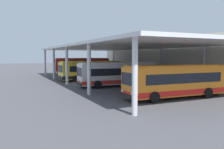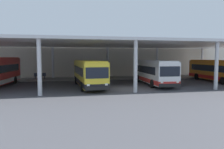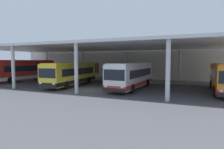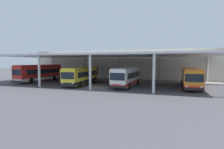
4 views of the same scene
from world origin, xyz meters
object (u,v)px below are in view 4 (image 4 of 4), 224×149
(banner_sign, at_px, (97,71))
(bus_second_bay, at_px, (81,76))
(trash_bin, at_px, (61,76))
(bus_far_bay, at_px, (191,78))
(bus_nearest_bay, at_px, (40,73))
(bench_waiting, at_px, (74,76))
(bus_middle_bay, at_px, (127,77))

(banner_sign, bearing_deg, bus_second_bay, -87.22)
(banner_sign, bearing_deg, trash_bin, 176.53)
(bus_far_bay, bearing_deg, bus_nearest_bay, 179.64)
(bus_nearest_bay, bearing_deg, banner_sign, 30.90)
(trash_bin, bearing_deg, bench_waiting, 4.55)
(bench_waiting, xyz_separation_m, banner_sign, (6.48, -0.88, 1.32))
(bus_nearest_bay, bearing_deg, bus_far_bay, -0.36)
(bus_second_bay, height_order, bus_far_bay, same)
(bus_middle_bay, height_order, bench_waiting, bus_middle_bay)
(bus_nearest_bay, height_order, banner_sign, bus_nearest_bay)
(bus_second_bay, bearing_deg, banner_sign, 92.78)
(bench_waiting, relative_size, trash_bin, 1.84)
(bus_far_bay, height_order, trash_bin, bus_far_bay)
(bus_middle_bay, relative_size, trash_bin, 10.85)
(bus_middle_bay, bearing_deg, trash_bin, 156.27)
(bus_middle_bay, xyz_separation_m, banner_sign, (-8.95, 7.70, 0.32))
(bus_far_bay, bearing_deg, bench_waiting, 163.88)
(bus_second_bay, relative_size, bench_waiting, 5.94)
(bus_nearest_bay, height_order, bus_far_bay, bus_nearest_bay)
(bus_nearest_bay, relative_size, bus_middle_bay, 1.08)
(bus_far_bay, bearing_deg, bus_middle_bay, -173.59)
(bus_nearest_bay, distance_m, trash_bin, 7.09)
(bus_nearest_bay, xyz_separation_m, bus_far_bay, (29.82, -0.19, -0.19))
(bus_far_bay, bearing_deg, bus_second_bay, -174.64)
(bus_nearest_bay, relative_size, banner_sign, 3.59)
(bus_far_bay, distance_m, bench_waiting, 26.75)
(bus_second_bay, distance_m, bus_far_bay, 18.88)
(bus_nearest_bay, height_order, trash_bin, bus_nearest_bay)
(bus_middle_bay, distance_m, bus_far_bay, 10.32)
(bus_nearest_bay, bearing_deg, bench_waiting, 60.20)
(bus_far_bay, relative_size, banner_sign, 3.31)
(bus_nearest_bay, distance_m, bus_far_bay, 29.83)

